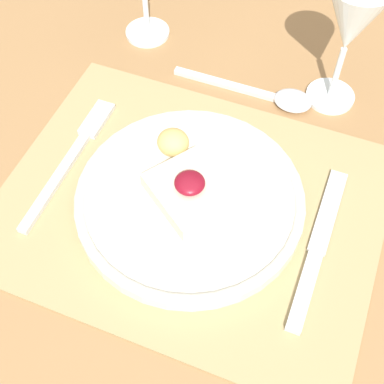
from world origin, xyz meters
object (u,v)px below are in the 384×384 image
wine_glass_near (352,24)px  dinner_plate (192,195)px  spoon (276,96)px  fork (75,153)px  knife (315,256)px

wine_glass_near → dinner_plate: bearing=-116.3°
spoon → dinner_plate: bearing=-104.6°
dinner_plate → spoon: (0.04, 0.19, -0.01)m
spoon → wine_glass_near: bearing=22.5°
fork → dinner_plate: bearing=-5.7°
dinner_plate → spoon: 0.20m
fork → wine_glass_near: wine_glass_near is taller
fork → knife: knife is taller
fork → spoon: (0.20, 0.18, -0.00)m
spoon → wine_glass_near: (0.07, 0.03, 0.11)m
spoon → fork: bearing=-139.9°
spoon → wine_glass_near: wine_glass_near is taller
dinner_plate → fork: 0.16m
dinner_plate → knife: size_ratio=1.25×
fork → wine_glass_near: (0.27, 0.21, 0.11)m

